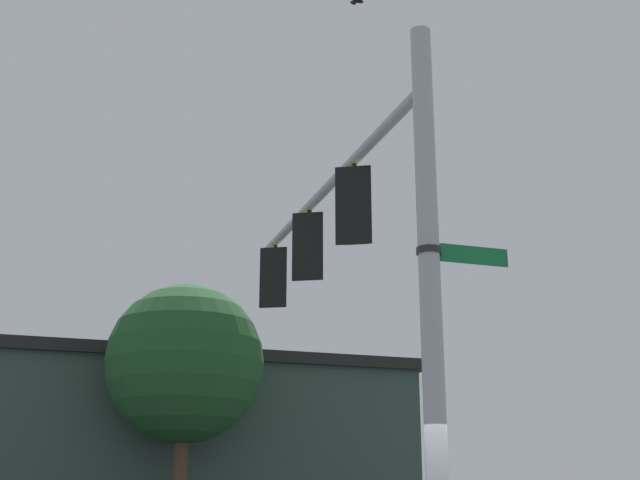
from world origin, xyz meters
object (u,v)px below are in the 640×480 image
(traffic_light_nearest_pole, at_px, (355,208))
(traffic_light_mid_inner, at_px, (310,249))
(street_name_sign, at_px, (450,253))
(bird_flying, at_px, (358,0))
(traffic_light_mid_outer, at_px, (275,279))

(traffic_light_nearest_pole, distance_m, traffic_light_mid_inner, 2.28)
(street_name_sign, height_order, bird_flying, bird_flying)
(street_name_sign, bearing_deg, bird_flying, 113.38)
(traffic_light_mid_inner, distance_m, bird_flying, 4.61)
(traffic_light_nearest_pole, distance_m, street_name_sign, 2.85)
(traffic_light_mid_inner, xyz_separation_m, traffic_light_mid_outer, (-1.07, 2.01, 0.00))
(street_name_sign, bearing_deg, traffic_light_nearest_pole, 124.12)
(bird_flying, bearing_deg, traffic_light_mid_outer, 127.63)
(street_name_sign, bearing_deg, traffic_light_mid_outer, 120.12)
(traffic_light_mid_inner, height_order, bird_flying, bird_flying)
(bird_flying, bearing_deg, traffic_light_nearest_pole, -86.68)
(traffic_light_mid_inner, distance_m, street_name_sign, 4.97)
(traffic_light_mid_inner, bearing_deg, traffic_light_mid_outer, 117.91)
(traffic_light_nearest_pole, height_order, street_name_sign, traffic_light_nearest_pole)
(traffic_light_nearest_pole, xyz_separation_m, traffic_light_mid_outer, (-2.13, 4.02, 0.00))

